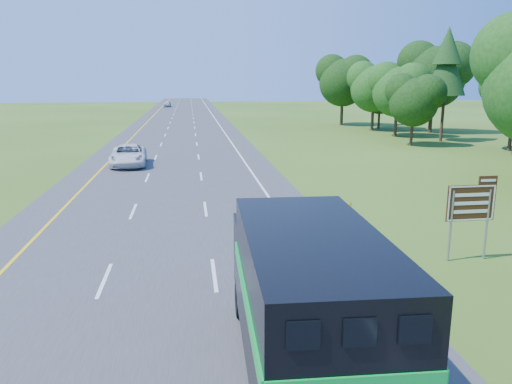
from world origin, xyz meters
The scene contains 7 objects.
road centered at (0.00, 50.00, 0.02)m, with size 15.00×260.00×0.04m, color #38383A.
lane_markings centered at (0.00, 50.00, 0.04)m, with size 11.15×260.00×0.01m.
horse_truck centered at (3.45, 4.45, 2.01)m, with size 2.85×8.38×3.68m.
white_suv centered at (-3.64, 34.31, 0.84)m, with size 2.66×5.76×1.60m, color silver.
far_car centered at (-4.13, 120.31, 0.73)m, with size 1.64×4.07×1.39m, color #B1B0B7.
exit_sign centered at (11.26, 11.32, 2.06)m, with size 1.88×0.11×3.18m.
delineator centered at (8.27, 16.04, 0.62)m, with size 0.09×0.05×1.15m.
Camera 1 is at (1.14, -5.11, 6.58)m, focal length 35.00 mm.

